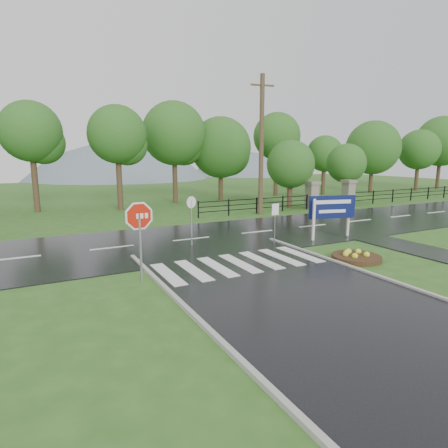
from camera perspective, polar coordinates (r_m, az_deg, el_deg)
ground at (r=11.22m, az=15.43°, el=-12.50°), size 120.00×120.00×0.00m
main_road at (r=19.38m, az=-4.98°, el=-2.41°), size 90.00×8.00×0.04m
walkway at (r=19.89m, az=25.74°, el=-3.10°), size 2.20×11.00×0.04m
crosswalk at (r=15.01m, az=2.37°, el=-5.98°), size 6.50×2.80×0.02m
pillar_west at (r=31.11m, az=13.25°, el=4.41°), size 1.00×1.00×2.24m
pillar_east at (r=33.84m, az=18.43°, el=4.62°), size 1.00×1.00×2.24m
fence_west at (r=28.05m, az=5.01°, el=3.08°), size 9.58×0.08×1.20m
fence_east at (r=42.22m, az=28.69°, el=4.33°), size 20.58×0.08×1.20m
hills at (r=75.90m, az=-18.39°, el=-5.25°), size 102.00×48.00×48.00m
treeline at (r=32.81m, az=-12.73°, el=2.66°), size 83.20×5.20×10.00m
stop_sign at (r=12.87m, az=-12.77°, el=0.06°), size 1.31×0.11×2.95m
estate_billboard at (r=20.08m, az=16.14°, el=2.18°), size 2.53×0.69×2.26m
flower_bed at (r=16.56m, az=19.54°, el=-4.69°), size 2.00×2.00×0.40m
reg_sign_small at (r=18.20m, az=7.80°, el=1.29°), size 0.44×0.08×2.01m
reg_sign_round at (r=17.76m, az=-4.98°, el=1.34°), size 0.54×0.19×2.40m
utility_pole_east at (r=27.40m, az=5.71°, el=11.87°), size 1.75×0.39×9.85m
entrance_tree_left at (r=31.45m, az=10.12°, el=8.93°), size 3.90×3.90×5.53m
entrance_tree_right at (r=35.53m, az=18.15°, el=8.74°), size 3.47×3.47×5.33m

